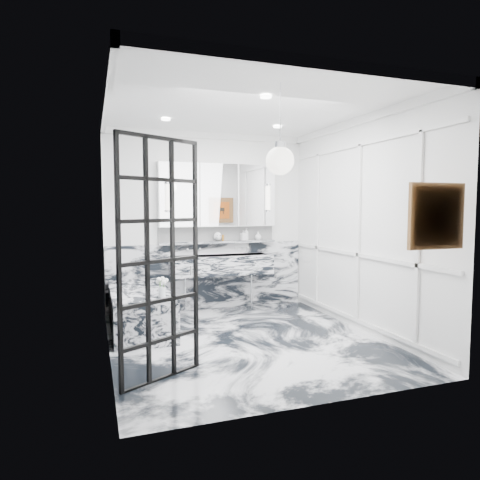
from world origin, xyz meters
name	(u,v)px	position (x,y,z in m)	size (l,w,h in m)	color
floor	(246,340)	(0.00, 0.00, 0.00)	(3.60, 3.60, 0.00)	silver
ceiling	(246,107)	(0.00, 0.00, 2.80)	(3.60, 3.60, 0.00)	white
wall_back	(208,222)	(0.00, 1.80, 1.40)	(3.60, 3.60, 0.00)	white
wall_front	(322,236)	(0.00, -1.80, 1.40)	(3.60, 3.60, 0.00)	white
wall_left	(107,229)	(-1.60, 0.00, 1.40)	(3.60, 3.60, 0.00)	white
wall_right	(360,225)	(1.60, 0.00, 1.40)	(3.60, 3.60, 0.00)	white
marble_clad_back	(209,276)	(0.00, 1.78, 0.53)	(3.18, 0.05, 1.05)	silver
marble_clad_left	(108,234)	(-1.59, 0.00, 1.34)	(0.02, 3.56, 2.68)	silver
panel_molding	(358,232)	(1.58, 0.00, 1.30)	(0.03, 3.40, 2.30)	white
soap_bottle_a	(246,234)	(0.62, 1.71, 1.19)	(0.08, 0.08, 0.20)	#8C5919
soap_bottle_b	(243,235)	(0.57, 1.71, 1.17)	(0.07, 0.08, 0.16)	#4C4C51
soap_bottle_c	(258,236)	(0.83, 1.71, 1.16)	(0.11, 0.11, 0.14)	silver
face_pot	(217,236)	(0.13, 1.71, 1.17)	(0.13, 0.13, 0.13)	white
amber_bottle	(223,238)	(0.22, 1.71, 1.14)	(0.04, 0.04, 0.10)	#8C5919
flower_vase	(162,292)	(-0.97, 0.29, 0.61)	(0.09, 0.09, 0.12)	silver
crittall_door	(160,261)	(-1.15, -0.84, 1.13)	(0.88, 0.04, 2.26)	black
artwork	(436,216)	(1.18, -1.76, 1.55)	(0.50, 0.05, 0.50)	#C94814
pendant_light	(280,161)	(-0.12, -1.22, 2.05)	(0.26, 0.26, 0.26)	white
trough_sink	(221,265)	(0.15, 1.55, 0.73)	(1.60, 0.45, 0.30)	silver
ledge	(218,242)	(0.15, 1.72, 1.07)	(1.90, 0.14, 0.04)	silver
subway_tile	(217,234)	(0.15, 1.78, 1.21)	(1.90, 0.03, 0.23)	white
mirror_cabinet	(218,195)	(0.15, 1.73, 1.82)	(1.90, 0.16, 1.00)	white
sconce_left	(167,197)	(-0.67, 1.63, 1.78)	(0.07, 0.07, 0.40)	white
sconce_right	(268,198)	(0.97, 1.63, 1.78)	(0.07, 0.07, 0.40)	white
bathtub	(140,309)	(-1.18, 0.90, 0.28)	(0.75, 1.65, 0.55)	silver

